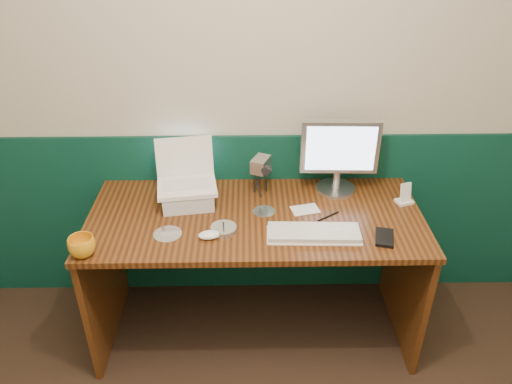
{
  "coord_description": "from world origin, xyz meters",
  "views": [
    {
      "loc": [
        -0.08,
        -0.6,
        2.07
      ],
      "look_at": [
        -0.04,
        1.23,
        0.97
      ],
      "focal_mm": 35.0,
      "sensor_mm": 36.0,
      "label": 1
    }
  ],
  "objects_px": {
    "monitor": "(338,157)",
    "desk": "(255,276)",
    "laptop": "(185,167)",
    "camcorder": "(261,177)",
    "keyboard": "(314,234)",
    "mug": "(82,246)"
  },
  "relations": [
    {
      "from": "laptop",
      "to": "camcorder",
      "type": "bearing_deg",
      "value": 5.51
    },
    {
      "from": "keyboard",
      "to": "camcorder",
      "type": "height_order",
      "value": "camcorder"
    },
    {
      "from": "monitor",
      "to": "mug",
      "type": "bearing_deg",
      "value": -153.85
    },
    {
      "from": "desk",
      "to": "laptop",
      "type": "bearing_deg",
      "value": 161.15
    },
    {
      "from": "laptop",
      "to": "mug",
      "type": "xyz_separation_m",
      "value": [
        -0.4,
        -0.4,
        -0.16
      ]
    },
    {
      "from": "desk",
      "to": "laptop",
      "type": "height_order",
      "value": "laptop"
    },
    {
      "from": "monitor",
      "to": "desk",
      "type": "bearing_deg",
      "value": -149.44
    },
    {
      "from": "laptop",
      "to": "keyboard",
      "type": "distance_m",
      "value": 0.68
    },
    {
      "from": "laptop",
      "to": "mug",
      "type": "bearing_deg",
      "value": -143.28
    },
    {
      "from": "monitor",
      "to": "keyboard",
      "type": "relative_size",
      "value": 0.93
    },
    {
      "from": "laptop",
      "to": "keyboard",
      "type": "height_order",
      "value": "laptop"
    },
    {
      "from": "desk",
      "to": "mug",
      "type": "relative_size",
      "value": 14.04
    },
    {
      "from": "monitor",
      "to": "keyboard",
      "type": "distance_m",
      "value": 0.47
    },
    {
      "from": "camcorder",
      "to": "monitor",
      "type": "bearing_deg",
      "value": 27.98
    },
    {
      "from": "monitor",
      "to": "camcorder",
      "type": "bearing_deg",
      "value": -174.1
    },
    {
      "from": "laptop",
      "to": "keyboard",
      "type": "xyz_separation_m",
      "value": [
        0.59,
        -0.28,
        -0.19
      ]
    },
    {
      "from": "laptop",
      "to": "keyboard",
      "type": "relative_size",
      "value": 0.69
    },
    {
      "from": "laptop",
      "to": "camcorder",
      "type": "height_order",
      "value": "laptop"
    },
    {
      "from": "mug",
      "to": "keyboard",
      "type": "bearing_deg",
      "value": 6.83
    },
    {
      "from": "laptop",
      "to": "camcorder",
      "type": "relative_size",
      "value": 1.51
    },
    {
      "from": "mug",
      "to": "monitor",
      "type": "bearing_deg",
      "value": 24.21
    },
    {
      "from": "keyboard",
      "to": "laptop",
      "type": "bearing_deg",
      "value": 156.18
    }
  ]
}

